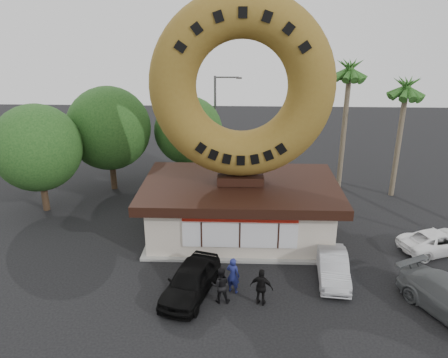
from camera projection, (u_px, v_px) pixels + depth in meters
The scene contains 15 objects.
ground at pixel (239, 294), 20.50m from camera, with size 90.00×90.00×0.00m, color black.
donut_shop at pixel (240, 207), 25.47m from camera, with size 11.20×7.20×3.80m.
giant_donut at pixel (242, 87), 23.02m from camera, with size 9.86×9.86×2.51m, color brown.
tree_west at pixel (109, 128), 31.35m from camera, with size 6.00×6.00×7.65m.
tree_mid at pixel (188, 131), 33.24m from camera, with size 5.20×5.20×6.63m.
tree_far at pixel (37, 148), 27.84m from camera, with size 5.60×5.60×7.14m.
palm_near at pixel (349, 74), 30.34m from camera, with size 2.60×2.60×9.75m.
palm_far at pixel (406, 92), 29.14m from camera, with size 2.60×2.60×8.75m.
street_lamp at pixel (217, 122), 33.93m from camera, with size 2.11×0.20×8.00m.
person_left at pixel (233, 275), 20.37m from camera, with size 0.66×0.43×1.80m, color navy.
person_center at pixel (221, 285), 19.69m from camera, with size 0.85×0.66×1.75m, color black.
person_right at pixel (261, 287), 19.47m from camera, with size 1.06×0.44×1.80m, color black.
car_black at pixel (191, 280), 20.23m from camera, with size 1.79×4.45×1.51m, color black.
car_silver at pixel (333, 267), 21.49m from camera, with size 1.39×3.98×1.31m, color #A8A9AD.
car_white at pixel (437, 241), 24.05m from camera, with size 1.99×4.31×1.20m, color white.
Camera 1 is at (-0.05, -17.27, 12.32)m, focal length 35.00 mm.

